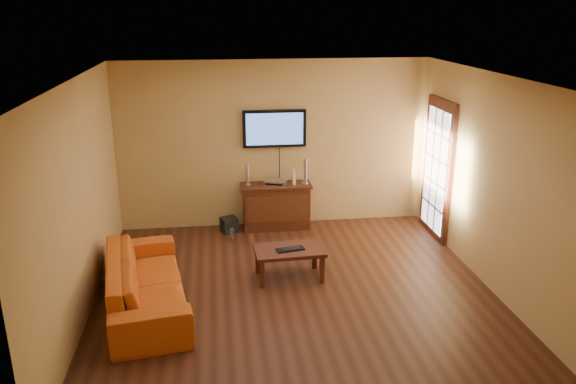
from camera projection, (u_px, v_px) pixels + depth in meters
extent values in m
plane|color=#34190E|center=(296.00, 294.00, 7.11)|extent=(5.00, 5.00, 0.00)
plane|color=tan|center=(274.00, 145.00, 9.04)|extent=(5.00, 0.00, 5.00)
plane|color=tan|center=(79.00, 202.00, 6.38)|extent=(0.00, 5.00, 5.00)
plane|color=tan|center=(494.00, 185.00, 7.00)|extent=(0.00, 5.00, 5.00)
plane|color=white|center=(297.00, 78.00, 6.27)|extent=(5.00, 5.00, 0.00)
cube|color=#3A180D|center=(437.00, 170.00, 8.69)|extent=(0.06, 1.02, 2.22)
cube|color=white|center=(435.00, 171.00, 8.69)|extent=(0.01, 0.79, 1.89)
cube|color=#3A180D|center=(276.00, 207.00, 9.15)|extent=(1.07, 0.40, 0.71)
cube|color=#35180A|center=(278.00, 209.00, 8.95)|extent=(0.98, 0.02, 0.42)
cube|color=#3A180D|center=(276.00, 185.00, 9.03)|extent=(1.13, 0.43, 0.04)
cube|color=black|center=(274.00, 129.00, 8.92)|extent=(1.01, 0.07, 0.60)
cube|color=#4364B0|center=(275.00, 129.00, 8.88)|extent=(0.91, 0.01, 0.51)
cube|color=#3A180D|center=(289.00, 250.00, 7.42)|extent=(0.94, 0.59, 0.05)
cube|color=#3A180D|center=(262.00, 274.00, 7.21)|extent=(0.06, 0.06, 0.37)
cube|color=#3A180D|center=(322.00, 269.00, 7.35)|extent=(0.06, 0.06, 0.37)
cube|color=#3A180D|center=(258.00, 260.00, 7.61)|extent=(0.06, 0.06, 0.37)
cube|color=#3A180D|center=(314.00, 256.00, 7.75)|extent=(0.06, 0.06, 0.37)
imported|color=#C95516|center=(145.00, 274.00, 6.69)|extent=(0.99, 2.29, 0.87)
cylinder|color=silver|center=(248.00, 185.00, 8.99)|extent=(0.09, 0.09, 0.01)
cylinder|color=silver|center=(247.00, 175.00, 8.93)|extent=(0.05, 0.05, 0.32)
cylinder|color=silver|center=(305.00, 183.00, 9.06)|extent=(0.11, 0.11, 0.02)
cylinder|color=silver|center=(305.00, 171.00, 8.99)|extent=(0.06, 0.06, 0.38)
cube|color=silver|center=(276.00, 182.00, 9.00)|extent=(0.40, 0.34, 0.08)
cube|color=white|center=(294.00, 177.00, 9.03)|extent=(0.05, 0.16, 0.22)
cube|color=black|center=(229.00, 225.00, 9.04)|extent=(0.31, 0.31, 0.24)
cylinder|color=white|center=(232.00, 235.00, 8.72)|extent=(0.07, 0.07, 0.18)
sphere|color=white|center=(232.00, 229.00, 8.69)|extent=(0.04, 0.04, 0.04)
cube|color=black|center=(290.00, 249.00, 7.37)|extent=(0.39, 0.21, 0.02)
cube|color=black|center=(290.00, 248.00, 7.37)|extent=(0.26, 0.14, 0.01)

